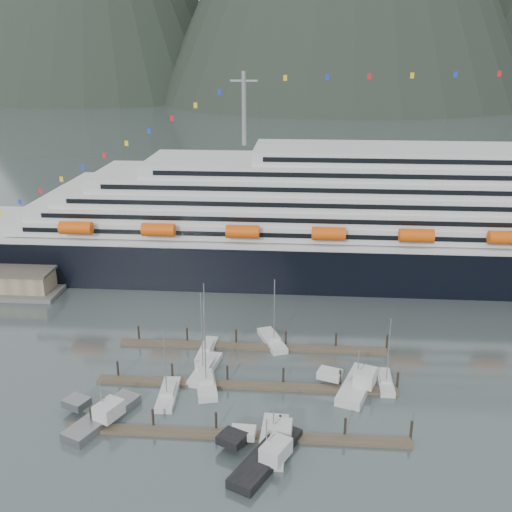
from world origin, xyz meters
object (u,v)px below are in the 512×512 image
object	(u,v)px
sailboat_b	(205,370)
trawler_a	(102,415)
sailboat_c	(206,382)
sailboat_a	(168,395)
cruise_ship	(417,227)
trawler_b	(272,439)
trawler_e	(356,384)
sailboat_f	(272,341)
sailboat_e	(207,350)
trawler_c	(265,455)
sailboat_h	(385,382)

from	to	relation	value
sailboat_b	trawler_a	distance (m)	19.59
sailboat_c	sailboat_a	bearing A→B (deg)	115.47
trawler_a	cruise_ship	bearing A→B (deg)	-16.93
trawler_b	trawler_e	xyz separation A→B (m)	(12.47, 14.93, 0.06)
cruise_ship	trawler_a	xyz separation A→B (m)	(-54.85, -62.79, -11.13)
sailboat_c	sailboat_f	bearing A→B (deg)	-46.49
sailboat_e	trawler_a	xyz separation A→B (m)	(-11.92, -21.73, 0.50)
sailboat_a	sailboat_f	size ratio (longest dim) A/B	0.93
cruise_ship	sailboat_a	size ratio (longest dim) A/B	16.93
sailboat_a	sailboat_e	distance (m)	15.32
cruise_ship	sailboat_f	size ratio (longest dim) A/B	15.75
sailboat_b	trawler_c	world-z (taller)	sailboat_b
cruise_ship	trawler_a	world-z (taller)	cruise_ship
trawler_b	trawler_a	bearing A→B (deg)	84.23
sailboat_f	sailboat_b	bearing A→B (deg)	114.53
sailboat_f	sailboat_h	bearing A→B (deg)	-146.24
sailboat_h	sailboat_c	bearing A→B (deg)	94.82
trawler_b	sailboat_f	bearing A→B (deg)	5.41
trawler_a	trawler_b	size ratio (longest dim) A/B	1.21
sailboat_a	trawler_b	world-z (taller)	sailboat_a
sailboat_b	sailboat_e	distance (m)	6.89
trawler_b	cruise_ship	bearing A→B (deg)	-21.92
sailboat_b	sailboat_e	bearing A→B (deg)	16.62
sailboat_e	sailboat_h	world-z (taller)	sailboat_e
trawler_a	trawler_c	world-z (taller)	trawler_a
sailboat_e	trawler_b	size ratio (longest dim) A/B	1.26
cruise_ship	sailboat_h	size ratio (longest dim) A/B	16.95
sailboat_f	trawler_a	size ratio (longest dim) A/B	1.00
sailboat_e	trawler_b	bearing A→B (deg)	-148.66
trawler_e	sailboat_e	bearing A→B (deg)	87.03
sailboat_e	sailboat_f	distance (m)	12.19
trawler_b	trawler_c	xyz separation A→B (m)	(-0.74, -3.51, 0.00)
cruise_ship	sailboat_h	xyz separation A→B (m)	(-12.70, -49.61, -11.64)
sailboat_b	sailboat_e	world-z (taller)	sailboat_b
sailboat_a	trawler_a	bearing A→B (deg)	127.13
sailboat_b	sailboat_h	world-z (taller)	sailboat_b
cruise_ship	trawler_e	bearing A→B (deg)	-108.79
sailboat_b	sailboat_h	xyz separation A→B (m)	(29.43, -1.71, -0.03)
trawler_a	trawler_b	world-z (taller)	trawler_a
sailboat_a	trawler_b	xyz separation A→B (m)	(16.68, -10.43, 0.49)
sailboat_c	trawler_c	xyz separation A→B (m)	(10.74, -18.10, 0.45)
cruise_ship	sailboat_h	distance (m)	52.51
sailboat_b	sailboat_f	size ratio (longest dim) A/B	1.13
cruise_ship	trawler_e	distance (m)	55.44
trawler_a	sailboat_f	bearing A→B (deg)	-17.65
sailboat_h	trawler_b	bearing A→B (deg)	134.64
sailboat_h	trawler_e	xyz separation A→B (m)	(-4.80, -1.82, 0.56)
sailboat_f	trawler_e	bearing A→B (deg)	-158.19
trawler_b	sailboat_a	bearing A→B (deg)	60.36
sailboat_a	trawler_b	distance (m)	19.68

